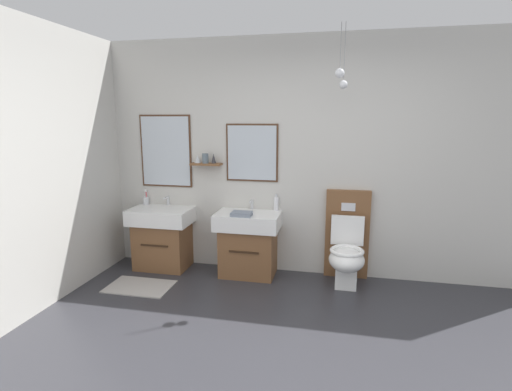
# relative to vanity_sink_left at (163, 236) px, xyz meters

# --- Properties ---
(wall_back) EXTENTS (5.07, 0.57, 2.65)m
(wall_back) POSITION_rel_vanity_sink_left_xyz_m (1.76, 0.26, 0.94)
(wall_back) COLOR beige
(wall_back) RESTS_ON ground
(bath_mat) EXTENTS (0.68, 0.44, 0.01)m
(bath_mat) POSITION_rel_vanity_sink_left_xyz_m (0.00, -0.59, -0.39)
(bath_mat) COLOR #9E9993
(bath_mat) RESTS_ON ground
(vanity_sink_left) EXTENTS (0.72, 0.49, 0.73)m
(vanity_sink_left) POSITION_rel_vanity_sink_left_xyz_m (0.00, 0.00, 0.00)
(vanity_sink_left) COLOR brown
(vanity_sink_left) RESTS_ON ground
(tap_on_left_sink) EXTENTS (0.03, 0.13, 0.11)m
(tap_on_left_sink) POSITION_rel_vanity_sink_left_xyz_m (0.00, 0.18, 0.41)
(tap_on_left_sink) COLOR silver
(tap_on_left_sink) RESTS_ON vanity_sink_left
(vanity_sink_right) EXTENTS (0.72, 0.49, 0.73)m
(vanity_sink_right) POSITION_rel_vanity_sink_left_xyz_m (1.06, 0.00, 0.00)
(vanity_sink_right) COLOR brown
(vanity_sink_right) RESTS_ON ground
(tap_on_right_sink) EXTENTS (0.03, 0.13, 0.11)m
(tap_on_right_sink) POSITION_rel_vanity_sink_left_xyz_m (1.06, 0.18, 0.41)
(tap_on_right_sink) COLOR silver
(tap_on_right_sink) RESTS_ON vanity_sink_right
(toilet) EXTENTS (0.48, 0.62, 1.00)m
(toilet) POSITION_rel_vanity_sink_left_xyz_m (2.15, 0.00, -0.02)
(toilet) COLOR brown
(toilet) RESTS_ON ground
(toothbrush_cup) EXTENTS (0.07, 0.07, 0.19)m
(toothbrush_cup) POSITION_rel_vanity_sink_left_xyz_m (-0.28, 0.17, 0.39)
(toothbrush_cup) COLOR silver
(toothbrush_cup) RESTS_ON vanity_sink_left
(soap_dispenser) EXTENTS (0.06, 0.06, 0.19)m
(soap_dispenser) POSITION_rel_vanity_sink_left_xyz_m (1.34, 0.17, 0.42)
(soap_dispenser) COLOR white
(soap_dispenser) RESTS_ON vanity_sink_right
(folded_hand_towel) EXTENTS (0.22, 0.16, 0.04)m
(folded_hand_towel) POSITION_rel_vanity_sink_left_xyz_m (1.02, -0.14, 0.36)
(folded_hand_towel) COLOR gray
(folded_hand_towel) RESTS_ON vanity_sink_right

